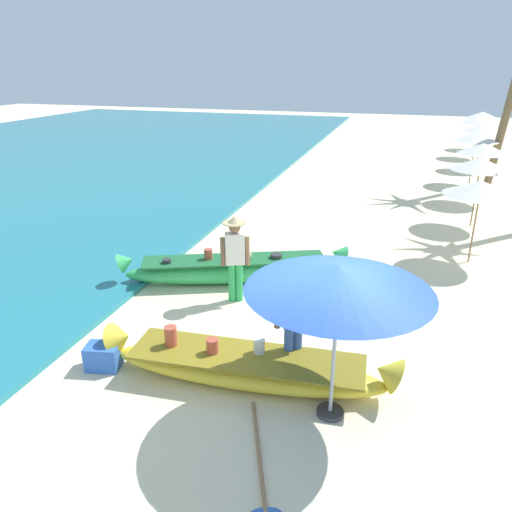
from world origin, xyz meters
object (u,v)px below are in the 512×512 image
at_px(boat_yellow_foreground, 246,367).
at_px(boat_green_midground, 234,269).
at_px(person_tourist_customer, 294,321).
at_px(paddle, 261,470).
at_px(patio_umbrella_large, 339,279).
at_px(cooler_box, 103,357).
at_px(person_vendor_hatted, 235,253).

xyz_separation_m(boat_yellow_foreground, boat_green_midground, (-1.31, 3.22, 0.04)).
bearing_deg(person_tourist_customer, paddle, -87.14).
height_order(patio_umbrella_large, paddle, patio_umbrella_large).
bearing_deg(cooler_box, person_tourist_customer, 2.20).
bearing_deg(paddle, person_vendor_hatted, 113.11).
bearing_deg(paddle, cooler_box, 156.24).
relative_size(person_vendor_hatted, patio_umbrella_large, 0.75).
bearing_deg(cooler_box, person_vendor_hatted, 54.96).
xyz_separation_m(person_vendor_hatted, cooler_box, (-1.16, -2.73, -0.79)).
bearing_deg(paddle, boat_yellow_foreground, 113.97).
bearing_deg(paddle, boat_green_midground, 112.77).
bearing_deg(patio_umbrella_large, paddle, -115.83).
height_order(cooler_box, paddle, cooler_box).
bearing_deg(person_vendor_hatted, paddle, -66.89).
bearing_deg(boat_yellow_foreground, cooler_box, -171.88).
bearing_deg(patio_umbrella_large, person_tourist_customer, 132.88).
distance_m(person_vendor_hatted, cooler_box, 3.07).
height_order(patio_umbrella_large, cooler_box, patio_umbrella_large).
bearing_deg(person_tourist_customer, cooler_box, -165.78).
xyz_separation_m(person_vendor_hatted, patio_umbrella_large, (2.30, -2.77, 0.98)).
distance_m(person_tourist_customer, patio_umbrella_large, 1.47).
bearing_deg(boat_yellow_foreground, patio_umbrella_large, -15.19).
relative_size(boat_yellow_foreground, paddle, 2.39).
relative_size(boat_yellow_foreground, boat_green_midground, 0.95).
bearing_deg(boat_green_midground, boat_yellow_foreground, -67.83).
height_order(boat_yellow_foreground, person_vendor_hatted, person_vendor_hatted).
distance_m(boat_yellow_foreground, person_tourist_customer, 0.96).
xyz_separation_m(cooler_box, paddle, (2.87, -1.26, -0.16)).
xyz_separation_m(boat_yellow_foreground, cooler_box, (-2.17, -0.31, -0.06)).
xyz_separation_m(person_tourist_customer, patio_umbrella_large, (0.69, -0.74, 1.07)).
relative_size(boat_yellow_foreground, patio_umbrella_large, 1.92).
height_order(boat_green_midground, person_vendor_hatted, person_vendor_hatted).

